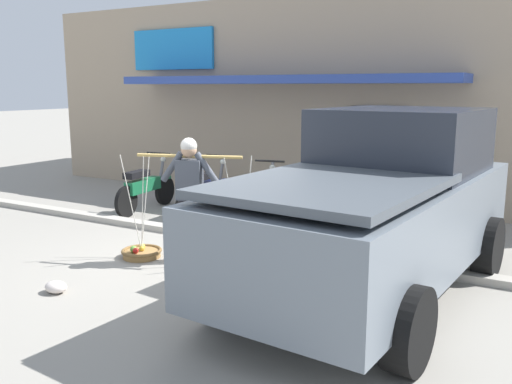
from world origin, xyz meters
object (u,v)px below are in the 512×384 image
fruit_vendor (190,191)px  wooden_crate (379,228)px  fruit_basket_left_side (243,258)px  parked_truck (378,205)px  motorcycle_nearest_shop (145,188)px  motorcycle_end_of_row (314,212)px  motorcycle_second_in_row (205,191)px  plastic_litter_bag (56,287)px  motorcycle_third_in_row (261,201)px  fruit_basket_right_side (141,252)px

fruit_vendor → wooden_crate: 3.16m
fruit_basket_left_side → wooden_crate: fruit_basket_left_side is taller
wooden_crate → parked_truck: bearing=-73.9°
fruit_basket_left_side → fruit_vendor: bearing=-162.2°
motorcycle_nearest_shop → wooden_crate: motorcycle_nearest_shop is taller
fruit_basket_left_side → motorcycle_nearest_shop: size_ratio=0.80×
fruit_vendor → motorcycle_end_of_row: fruit_vendor is taller
motorcycle_second_in_row → wooden_crate: motorcycle_second_in_row is taller
plastic_litter_bag → motorcycle_third_in_row: bearing=81.7°
motorcycle_third_in_row → wooden_crate: 2.02m
fruit_basket_right_side → motorcycle_end_of_row: (1.75, 1.99, 0.38)m
fruit_basket_right_side → parked_truck: (3.25, 0.35, 0.95)m
fruit_vendor → motorcycle_nearest_shop: size_ratio=0.93×
motorcycle_nearest_shop → motorcycle_third_in_row: same height
motorcycle_second_in_row → wooden_crate: 3.31m
motorcycle_end_of_row → parked_truck: 2.29m
fruit_vendor → motorcycle_third_in_row: size_ratio=0.94×
motorcycle_second_in_row → fruit_basket_right_side: bearing=-74.8°
fruit_basket_left_side → motorcycle_end_of_row: fruit_basket_left_side is taller
parked_truck → plastic_litter_bag: size_ratio=17.32×
motorcycle_end_of_row → plastic_litter_bag: 3.94m
fruit_vendor → motorcycle_third_in_row: fruit_vendor is taller
motorcycle_nearest_shop → parked_truck: 5.54m
fruit_basket_left_side → plastic_litter_bag: (-1.35, -1.98, -0.01)m
fruit_vendor → motorcycle_nearest_shop: bearing=141.4°
motorcycle_third_in_row → plastic_litter_bag: (-0.57, -3.89, -0.38)m
parked_truck → fruit_vendor: bearing=-177.2°
motorcycle_second_in_row → parked_truck: 4.56m
fruit_basket_left_side → plastic_litter_bag: fruit_basket_left_side is taller
fruit_basket_left_side → motorcycle_end_of_row: size_ratio=0.80×
fruit_vendor → motorcycle_third_in_row: bearing=92.2°
wooden_crate → motorcycle_end_of_row: bearing=-144.0°
plastic_litter_bag → fruit_basket_right_side: bearing=91.7°
fruit_basket_right_side → parked_truck: 3.41m
fruit_vendor → plastic_litter_bag: bearing=-110.3°
fruit_basket_right_side → motorcycle_third_in_row: bearing=75.4°
parked_truck → motorcycle_nearest_shop: bearing=159.3°
fruit_vendor → motorcycle_second_in_row: fruit_vendor is taller
motorcycle_end_of_row → motorcycle_second_in_row: bearing=166.8°
fruit_basket_right_side → motorcycle_third_in_row: size_ratio=0.81×
fruit_basket_left_side → motorcycle_end_of_row: (0.36, 1.54, 0.38)m
motorcycle_nearest_shop → plastic_litter_bag: motorcycle_nearest_shop is taller
fruit_basket_left_side → fruit_basket_right_side: bearing=-162.0°
fruit_basket_right_side → motorcycle_nearest_shop: fruit_basket_right_side is taller
fruit_basket_left_side → parked_truck: bearing=-3.0°
motorcycle_second_in_row → plastic_litter_bag: bearing=-79.7°
fruit_basket_right_side → motorcycle_nearest_shop: bearing=129.6°
fruit_basket_left_side → wooden_crate: (1.21, 2.16, 0.08)m
motorcycle_third_in_row → motorcycle_nearest_shop: bearing=-178.8°
motorcycle_second_in_row → motorcycle_third_in_row: same height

